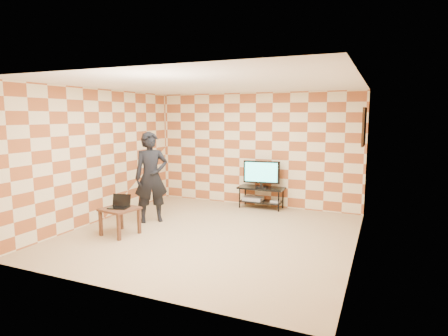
{
  "coord_description": "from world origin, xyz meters",
  "views": [
    {
      "loc": [
        2.85,
        -6.0,
        2.15
      ],
      "look_at": [
        0.0,
        0.6,
        1.15
      ],
      "focal_mm": 30.0,
      "sensor_mm": 36.0,
      "label": 1
    }
  ],
  "objects_px": {
    "side_table": "(120,213)",
    "person": "(151,177)",
    "tv": "(262,173)",
    "tv_stand": "(261,193)"
  },
  "relations": [
    {
      "from": "tv_stand",
      "to": "side_table",
      "type": "bearing_deg",
      "value": -120.98
    },
    {
      "from": "tv",
      "to": "side_table",
      "type": "distance_m",
      "value": 3.44
    },
    {
      "from": "person",
      "to": "side_table",
      "type": "bearing_deg",
      "value": -134.39
    },
    {
      "from": "side_table",
      "to": "person",
      "type": "xyz_separation_m",
      "value": [
        0.03,
        0.97,
        0.51
      ]
    },
    {
      "from": "tv_stand",
      "to": "side_table",
      "type": "relative_size",
      "value": 1.61
    },
    {
      "from": "tv_stand",
      "to": "person",
      "type": "relative_size",
      "value": 0.58
    },
    {
      "from": "side_table",
      "to": "person",
      "type": "distance_m",
      "value": 1.1
    },
    {
      "from": "tv",
      "to": "side_table",
      "type": "height_order",
      "value": "tv"
    },
    {
      "from": "tv_stand",
      "to": "person",
      "type": "xyz_separation_m",
      "value": [
        -1.72,
        -1.95,
        0.55
      ]
    },
    {
      "from": "tv_stand",
      "to": "person",
      "type": "bearing_deg",
      "value": -131.4
    }
  ]
}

